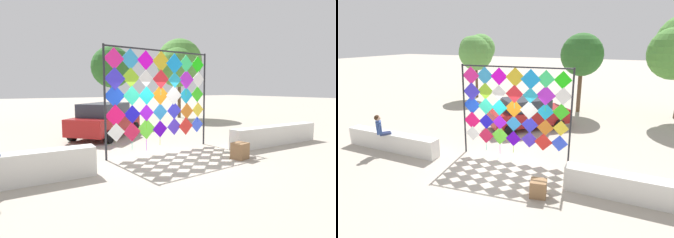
{
  "view_description": "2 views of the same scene",
  "coord_description": "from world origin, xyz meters",
  "views": [
    {
      "loc": [
        -4.4,
        -7.31,
        2.29
      ],
      "look_at": [
        0.19,
        0.5,
        1.25
      ],
      "focal_mm": 28.68,
      "sensor_mm": 36.0,
      "label": 1
    },
    {
      "loc": [
        3.98,
        -8.11,
        4.57
      ],
      "look_at": [
        0.1,
        0.62,
        1.74
      ],
      "focal_mm": 29.0,
      "sensor_mm": 36.0,
      "label": 2
    }
  ],
  "objects": [
    {
      "name": "plaza_ledge_right",
      "position": [
        4.82,
        -0.22,
        0.39
      ],
      "size": [
        4.54,
        0.51,
        0.77
      ],
      "primitive_type": "cube",
      "color": "silver",
      "rests_on": "ground"
    },
    {
      "name": "kite_display_rack",
      "position": [
        0.2,
        1.09,
        2.14
      ],
      "size": [
        4.28,
        0.46,
        3.65
      ],
      "color": "#232328",
      "rests_on": "ground"
    },
    {
      "name": "cardboard_box_large",
      "position": [
        1.94,
        -1.13,
        0.27
      ],
      "size": [
        0.56,
        0.51,
        0.53
      ],
      "primitive_type": "cube",
      "rotation": [
        0.0,
        0.0,
        0.2
      ],
      "color": "olive",
      "rests_on": "ground"
    },
    {
      "name": "tree_broadleaf",
      "position": [
        1.33,
        9.47,
        3.54
      ],
      "size": [
        2.62,
        2.62,
        4.94
      ],
      "color": "brown",
      "rests_on": "ground"
    },
    {
      "name": "tree_palm_like",
      "position": [
        6.66,
        9.96,
        4.13
      ],
      "size": [
        3.85,
        3.97,
        6.02
      ],
      "color": "brown",
      "rests_on": "ground"
    },
    {
      "name": "parked_car",
      "position": [
        -0.59,
        4.98,
        0.81
      ],
      "size": [
        4.19,
        4.12,
        1.6
      ],
      "color": "maroon",
      "rests_on": "ground"
    },
    {
      "name": "ground",
      "position": [
        0.0,
        0.0,
        0.0
      ],
      "size": [
        120.0,
        120.0,
        0.0
      ],
      "primitive_type": "plane",
      "color": "#ADA393"
    }
  ]
}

